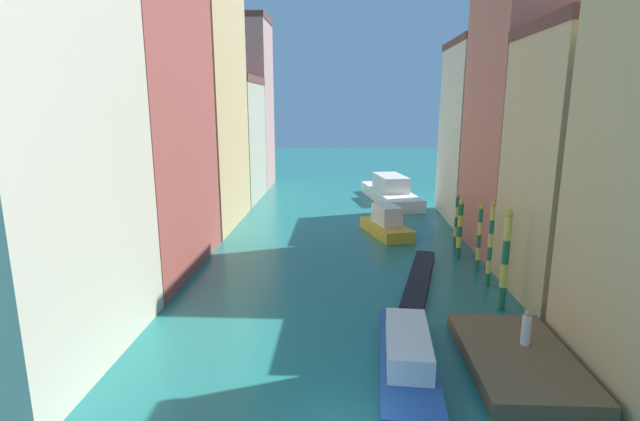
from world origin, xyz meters
TOP-DOWN VIEW (x-y plane):
  - ground_plane at (0.00, 24.50)m, footprint 154.00×154.00m
  - building_left_0 at (-12.59, 4.47)m, footprint 7.11×10.34m
  - building_left_1 at (-12.59, 15.33)m, footprint 7.11×11.60m
  - building_left_2 at (-12.59, 27.04)m, footprint 7.11×11.25m
  - building_left_3 at (-12.59, 37.77)m, footprint 7.11×9.89m
  - building_left_4 at (-12.59, 46.33)m, footprint 7.11×7.26m
  - building_right_1 at (12.59, 12.15)m, footprint 7.11×7.59m
  - building_right_2 at (12.59, 20.66)m, footprint 7.11×9.54m
  - building_right_3 at (12.59, 30.04)m, footprint 7.11×8.83m
  - waterfront_dock at (6.80, 4.72)m, footprint 4.01×6.76m
  - person_on_dock at (7.26, 5.36)m, footprint 0.36×0.36m
  - mooring_pole_0 at (7.89, 10.10)m, footprint 0.38×0.38m
  - mooring_pole_1 at (8.12, 13.26)m, footprint 0.29×0.29m
  - mooring_pole_2 at (8.16, 15.56)m, footprint 0.27×0.27m
  - mooring_pole_3 at (7.68, 18.32)m, footprint 0.37×0.37m
  - mooring_pole_4 at (8.07, 21.01)m, footprint 0.27×0.27m
  - vaporetto_white at (4.97, 37.49)m, footprint 5.71×12.92m
  - gondola_black at (4.40, 13.81)m, footprint 3.42×9.60m
  - motorboat_0 at (2.43, 4.22)m, footprint 2.63×8.06m
  - motorboat_1 at (3.37, 24.03)m, footprint 3.97×6.24m

SIDE VIEW (x-z plane):
  - ground_plane at x=0.00m, z-range 0.00..0.00m
  - gondola_black at x=4.40m, z-range 0.00..0.39m
  - waterfront_dock at x=6.80m, z-range 0.00..0.62m
  - motorboat_0 at x=2.43m, z-range -0.18..1.45m
  - motorboat_1 at x=3.37m, z-range -0.33..2.03m
  - vaporetto_white at x=4.97m, z-range -0.37..2.43m
  - person_on_dock at x=7.26m, z-range 0.57..2.04m
  - mooring_pole_4 at x=8.07m, z-range 0.04..3.92m
  - mooring_pole_3 at x=7.68m, z-range 0.05..4.03m
  - mooring_pole_2 at x=8.16m, z-range 0.04..4.23m
  - mooring_pole_1 at x=8.12m, z-range 0.04..4.91m
  - mooring_pole_0 at x=7.89m, z-range 0.06..5.19m
  - building_left_3 at x=-12.59m, z-range 0.01..12.98m
  - building_right_1 at x=12.59m, z-range 0.01..14.05m
  - building_right_3 at x=12.59m, z-range 0.01..15.49m
  - building_left_0 at x=-12.59m, z-range 0.01..16.63m
  - building_left_1 at x=-12.59m, z-range 0.01..19.56m
  - building_left_4 at x=-12.59m, z-range 0.01..20.30m
  - building_right_2 at x=12.59m, z-range 0.01..22.12m
  - building_left_2 at x=-12.59m, z-range 0.01..22.44m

